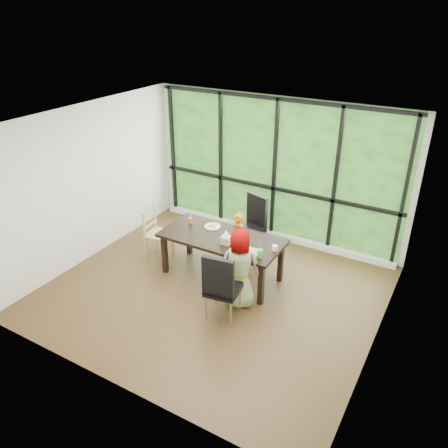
{
  "coord_description": "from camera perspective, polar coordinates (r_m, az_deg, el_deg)",
  "views": [
    {
      "loc": [
        3.09,
        -5.02,
        4.18
      ],
      "look_at": [
        -0.01,
        0.34,
        1.05
      ],
      "focal_mm": 35.75,
      "sensor_mm": 36.0,
      "label": 1
    }
  ],
  "objects": [
    {
      "name": "straw_white",
      "position": [
        7.57,
        -4.33,
        1.08
      ],
      "size": [
        0.01,
        0.04,
        0.2
      ],
      "primitive_type": "cylinder",
      "rotation": [
        0.14,
        0.0,
        0.0
      ],
      "color": "white",
      "rests_on": "orange_cup"
    },
    {
      "name": "chair_end_beech",
      "position": [
        7.99,
        -8.35,
        -1.3
      ],
      "size": [
        0.44,
        0.46,
        0.9
      ],
      "primitive_type": "cube",
      "rotation": [
        0.0,
        0.0,
        1.67
      ],
      "color": "#A3825B",
      "rests_on": "ground"
    },
    {
      "name": "green_cup",
      "position": [
        6.62,
        4.6,
        -3.79
      ],
      "size": [
        0.08,
        0.08,
        0.13
      ],
      "primitive_type": "cylinder",
      "color": "#37DB28",
      "rests_on": "dining_table"
    },
    {
      "name": "back_wall",
      "position": [
        8.39,
        6.62,
        6.92
      ],
      "size": [
        5.0,
        0.0,
        5.0
      ],
      "primitive_type": "plane",
      "rotation": [
        1.57,
        0.0,
        0.0
      ],
      "color": "silver",
      "rests_on": "ground"
    },
    {
      "name": "tissue",
      "position": [
        6.91,
        0.26,
        -1.19
      ],
      "size": [
        0.12,
        0.12,
        0.11
      ],
      "primitive_type": "cone",
      "color": "white",
      "rests_on": "tissue_box"
    },
    {
      "name": "placemat",
      "position": [
        6.79,
        2.6,
        -3.49
      ],
      "size": [
        0.45,
        0.33,
        0.01
      ],
      "primitive_type": "cube",
      "color": "tan",
      "rests_on": "dining_table"
    },
    {
      "name": "foliage_backdrop",
      "position": [
        8.37,
        6.56,
        6.88
      ],
      "size": [
        4.8,
        0.02,
        2.65
      ],
      "primitive_type": "cube",
      "color": "#174817",
      "rests_on": "back_wall"
    },
    {
      "name": "crepe_rolls_near",
      "position": [
        6.8,
        2.51,
        -3.19
      ],
      "size": [
        0.15,
        0.12,
        0.04
      ],
      "primitive_type": null,
      "color": "tan",
      "rests_on": "plate_near"
    },
    {
      "name": "straw_pink",
      "position": [
        6.57,
        4.64,
        -3.0
      ],
      "size": [
        0.01,
        0.04,
        0.2
      ],
      "primitive_type": "cylinder",
      "rotation": [
        0.14,
        0.0,
        0.0
      ],
      "color": "pink",
      "rests_on": "green_cup"
    },
    {
      "name": "white_mug",
      "position": [
        6.84,
        6.51,
        -3.07
      ],
      "size": [
        0.08,
        0.08,
        0.08
      ],
      "primitive_type": "cylinder",
      "color": "white",
      "rests_on": "dining_table"
    },
    {
      "name": "window_sill",
      "position": [
        8.83,
        5.91,
        -1.22
      ],
      "size": [
        4.8,
        0.12,
        0.1
      ],
      "primitive_type": "cube",
      "color": "silver",
      "rests_on": "ground"
    },
    {
      "name": "plate_far",
      "position": [
        7.5,
        -1.48,
        -0.32
      ],
      "size": [
        0.27,
        0.27,
        0.02
      ],
      "primitive_type": "cylinder",
      "color": "white",
      "rests_on": "dining_table"
    },
    {
      "name": "dining_table",
      "position": [
        7.38,
        -0.29,
        -4.2
      ],
      "size": [
        2.02,
        0.98,
        0.75
      ],
      "primitive_type": "cube",
      "rotation": [
        0.0,
        0.0,
        -0.02
      ],
      "color": "black",
      "rests_on": "ground"
    },
    {
      "name": "chair_interior_leather",
      "position": [
        6.41,
        -0.1,
        -7.77
      ],
      "size": [
        0.52,
        0.52,
        1.08
      ],
      "primitive_type": "cube",
      "rotation": [
        0.0,
        0.0,
        3.28
      ],
      "color": "black",
      "rests_on": "ground"
    },
    {
      "name": "plate_near",
      "position": [
        6.81,
        2.51,
        -3.37
      ],
      "size": [
        0.22,
        0.22,
        0.01
      ],
      "primitive_type": "cylinder",
      "color": "white",
      "rests_on": "dining_table"
    },
    {
      "name": "ground",
      "position": [
        7.22,
        -1.33,
        -8.55
      ],
      "size": [
        5.0,
        5.0,
        0.0
      ],
      "primitive_type": "plane",
      "color": "black",
      "rests_on": "ground"
    },
    {
      "name": "window_mullions",
      "position": [
        8.33,
        6.45,
        6.8
      ],
      "size": [
        4.8,
        0.06,
        2.65
      ],
      "primitive_type": null,
      "color": "black",
      "rests_on": "back_wall"
    },
    {
      "name": "child_toddler",
      "position": [
        7.76,
        1.8,
        -1.79
      ],
      "size": [
        0.39,
        0.31,
        0.93
      ],
      "primitive_type": "imported",
      "rotation": [
        0.0,
        0.0,
        -0.28
      ],
      "color": "orange",
      "rests_on": "ground"
    },
    {
      "name": "child_older",
      "position": [
        6.61,
        1.85,
        -5.61
      ],
      "size": [
        0.72,
        0.59,
        1.27
      ],
      "primitive_type": "imported",
      "rotation": [
        0.0,
        0.0,
        3.49
      ],
      "color": "slate",
      "rests_on": "ground"
    },
    {
      "name": "orange_cup",
      "position": [
        7.61,
        -4.3,
        0.43
      ],
      "size": [
        0.07,
        0.07,
        0.11
      ],
      "primitive_type": "cylinder",
      "color": "#DA5B1E",
      "rests_on": "dining_table"
    },
    {
      "name": "crepe_rolls_far",
      "position": [
        7.49,
        -1.48,
        -0.14
      ],
      "size": [
        0.15,
        0.12,
        0.04
      ],
      "primitive_type": null,
      "color": "tan",
      "rests_on": "plate_far"
    },
    {
      "name": "tissue_box",
      "position": [
        6.97,
        0.26,
        -2.05
      ],
      "size": [
        0.15,
        0.15,
        0.13
      ],
      "primitive_type": "cube",
      "color": "tan",
      "rests_on": "dining_table"
    },
    {
      "name": "chair_window_leather",
      "position": [
        8.02,
        3.24,
        -0.21
      ],
      "size": [
        0.58,
        0.58,
        1.08
      ],
      "primitive_type": "cube",
      "rotation": [
        0.0,
        0.0,
        -0.3
      ],
      "color": "black",
      "rests_on": "ground"
    }
  ]
}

